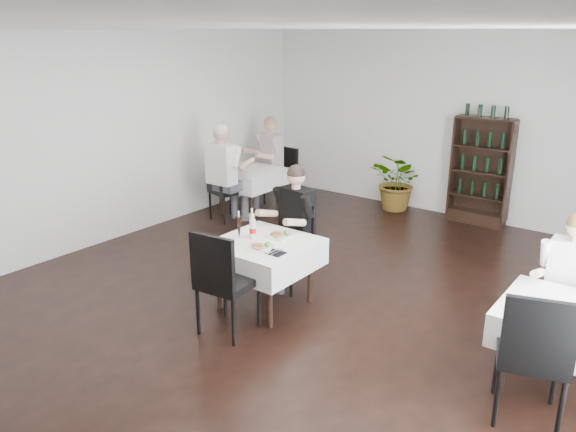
% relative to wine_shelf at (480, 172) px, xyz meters
% --- Properties ---
extents(room_shell, '(9.00, 9.00, 9.00)m').
position_rel_wine_shelf_xyz_m(room_shell, '(-0.60, -4.31, 0.65)').
color(room_shell, black).
rests_on(room_shell, ground).
extents(wine_shelf, '(0.90, 0.28, 1.75)m').
position_rel_wine_shelf_xyz_m(wine_shelf, '(0.00, 0.00, 0.00)').
color(wine_shelf, black).
rests_on(wine_shelf, ground).
extents(main_table, '(1.03, 1.03, 0.77)m').
position_rel_wine_shelf_xyz_m(main_table, '(-0.90, -4.31, -0.23)').
color(main_table, black).
rests_on(main_table, ground).
extents(left_table, '(0.98, 0.98, 0.77)m').
position_rel_wine_shelf_xyz_m(left_table, '(-3.30, -1.81, -0.23)').
color(left_table, black).
rests_on(left_table, ground).
extents(right_table, '(0.98, 0.98, 0.77)m').
position_rel_wine_shelf_xyz_m(right_table, '(2.10, -4.01, -0.23)').
color(right_table, black).
rests_on(right_table, ground).
extents(potted_tree, '(1.10, 1.03, 1.00)m').
position_rel_wine_shelf_xyz_m(potted_tree, '(-1.34, -0.14, -0.34)').
color(potted_tree, '#225A1E').
rests_on(potted_tree, ground).
extents(main_chair_far, '(0.47, 0.48, 1.02)m').
position_rel_wine_shelf_xyz_m(main_chair_far, '(-0.98, -3.68, -0.26)').
color(main_chair_far, black).
rests_on(main_chair_far, ground).
extents(main_chair_near, '(0.56, 0.57, 1.13)m').
position_rel_wine_shelf_xyz_m(main_chair_near, '(-0.82, -5.08, -0.20)').
color(main_chair_near, black).
rests_on(main_chair_near, ground).
extents(left_chair_far, '(0.50, 0.51, 1.01)m').
position_rel_wine_shelf_xyz_m(left_chair_far, '(-3.18, -1.01, -0.27)').
color(left_chair_far, black).
rests_on(left_chair_far, ground).
extents(left_chair_near, '(0.56, 0.57, 1.03)m').
position_rel_wine_shelf_xyz_m(left_chair_near, '(-3.35, -2.40, -0.26)').
color(left_chair_near, black).
rests_on(left_chair_near, ground).
extents(right_chair_far, '(0.55, 0.56, 1.14)m').
position_rel_wine_shelf_xyz_m(right_chair_far, '(2.08, -3.36, -0.20)').
color(right_chair_far, black).
rests_on(right_chair_far, ground).
extents(right_chair_near, '(0.66, 0.66, 1.15)m').
position_rel_wine_shelf_xyz_m(right_chair_near, '(2.04, -4.64, -0.19)').
color(right_chair_near, black).
rests_on(right_chair_near, ground).
extents(diner_main, '(0.60, 0.62, 1.49)m').
position_rel_wine_shelf_xyz_m(diner_main, '(-1.01, -3.67, 0.02)').
color(diner_main, '#404047').
rests_on(diner_main, ground).
extents(diner_left_far, '(0.68, 0.72, 1.57)m').
position_rel_wine_shelf_xyz_m(diner_left_far, '(-3.40, -1.21, 0.06)').
color(diner_left_far, '#404047').
rests_on(diner_left_far, ground).
extents(diner_left_near, '(0.62, 0.62, 1.64)m').
position_rel_wine_shelf_xyz_m(diner_left_near, '(-3.19, -2.49, 0.11)').
color(diner_left_near, '#404047').
rests_on(diner_left_near, ground).
extents(diner_right_far, '(0.53, 0.53, 1.42)m').
position_rel_wine_shelf_xyz_m(diner_right_far, '(2.00, -3.42, -0.02)').
color(diner_right_far, '#404047').
rests_on(diner_right_far, ground).
extents(plate_far, '(0.27, 0.27, 0.08)m').
position_rel_wine_shelf_xyz_m(plate_far, '(-0.85, -4.09, -0.06)').
color(plate_far, white).
rests_on(plate_far, main_table).
extents(plate_near, '(0.34, 0.34, 0.08)m').
position_rel_wine_shelf_xyz_m(plate_near, '(-0.79, -4.50, -0.06)').
color(plate_near, white).
rests_on(plate_near, main_table).
extents(pilsner_dark, '(0.08, 0.08, 0.33)m').
position_rel_wine_shelf_xyz_m(pilsner_dark, '(-1.18, -4.42, 0.06)').
color(pilsner_dark, black).
rests_on(pilsner_dark, main_table).
extents(pilsner_lager, '(0.08, 0.08, 0.33)m').
position_rel_wine_shelf_xyz_m(pilsner_lager, '(-1.12, -4.26, 0.06)').
color(pilsner_lager, '#BD8930').
rests_on(pilsner_lager, main_table).
extents(coke_bottle, '(0.07, 0.07, 0.28)m').
position_rel_wine_shelf_xyz_m(coke_bottle, '(-1.06, -4.32, 0.04)').
color(coke_bottle, silver).
rests_on(coke_bottle, main_table).
extents(napkin_cutlery, '(0.20, 0.22, 0.02)m').
position_rel_wine_shelf_xyz_m(napkin_cutlery, '(-0.59, -4.51, -0.07)').
color(napkin_cutlery, black).
rests_on(napkin_cutlery, main_table).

